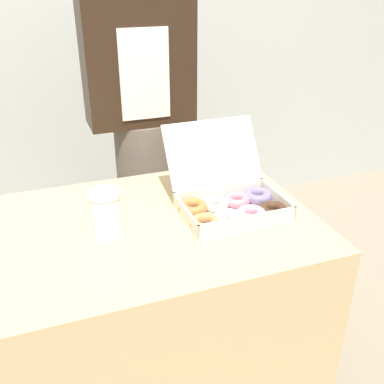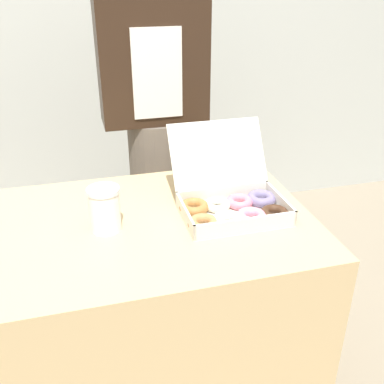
# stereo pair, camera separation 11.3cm
# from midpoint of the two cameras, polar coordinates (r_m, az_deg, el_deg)

# --- Properties ---
(ground_plane) EXTENTS (14.00, 14.00, 0.00)m
(ground_plane) POSITION_cam_midpoint_polar(r_m,az_deg,el_deg) (1.94, -2.19, -22.97)
(ground_plane) COLOR gray
(wall_back) EXTENTS (10.00, 0.05, 2.60)m
(wall_back) POSITION_cam_midpoint_polar(r_m,az_deg,el_deg) (2.67, -10.21, 22.49)
(wall_back) COLOR #B2B7B2
(wall_back) RESTS_ON ground_plane
(table) EXTENTS (1.03, 0.74, 0.74)m
(table) POSITION_cam_midpoint_polar(r_m,az_deg,el_deg) (1.67, -2.41, -14.71)
(table) COLOR tan
(table) RESTS_ON ground_plane
(donut_box) EXTENTS (0.38, 0.37, 0.25)m
(donut_box) POSITION_cam_midpoint_polar(r_m,az_deg,el_deg) (1.49, 7.21, -1.48)
(donut_box) COLOR silver
(donut_box) RESTS_ON table
(coffee_cup) EXTENTS (0.10, 0.10, 0.14)m
(coffee_cup) POSITION_cam_midpoint_polar(r_m,az_deg,el_deg) (1.39, -8.74, -2.20)
(coffee_cup) COLOR white
(coffee_cup) RESTS_ON table
(person_customer) EXTENTS (0.45, 0.25, 1.68)m
(person_customer) POSITION_cam_midpoint_polar(r_m,az_deg,el_deg) (2.01, -3.21, 10.32)
(person_customer) COLOR #665B51
(person_customer) RESTS_ON ground_plane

